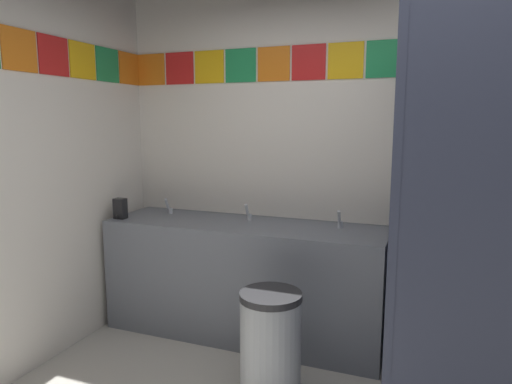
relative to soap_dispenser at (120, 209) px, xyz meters
name	(u,v)px	position (x,y,z in m)	size (l,w,h in m)	color
wall_back	(362,154)	(1.78, 0.53, 0.44)	(3.82, 0.09, 2.77)	silver
vanity_counter	(244,277)	(0.97, 0.19, -0.50)	(2.10, 0.61, 0.87)	slate
faucet_left	(169,208)	(0.27, 0.28, -0.03)	(0.04, 0.10, 0.14)	silver
faucet_center	(248,214)	(0.97, 0.28, -0.03)	(0.04, 0.10, 0.14)	silver
faucet_right	(340,221)	(1.67, 0.28, -0.03)	(0.04, 0.10, 0.14)	silver
soap_dispenser	(120,209)	(0.00, 0.00, 0.00)	(0.09, 0.09, 0.16)	black
stall_divider	(433,235)	(2.28, -0.56, 0.13)	(0.92, 1.58, 2.16)	#33384C
toilet	(482,334)	(2.61, 0.13, -0.64)	(0.39, 0.49, 0.74)	white
trash_bin	(270,345)	(1.43, -0.53, -0.62)	(0.36, 0.36, 0.65)	#999EA3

